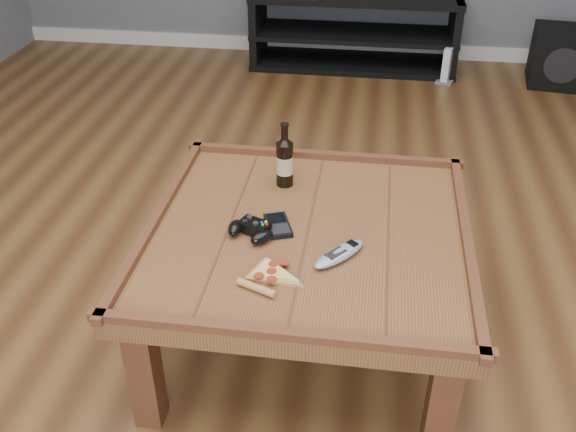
# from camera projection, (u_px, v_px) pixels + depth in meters

# --- Properties ---
(ground) EXTENTS (6.00, 6.00, 0.00)m
(ground) POSITION_uv_depth(u_px,v_px,m) (306.00, 336.00, 2.25)
(ground) COLOR #4A2A15
(ground) RESTS_ON ground
(baseboard) EXTENTS (5.00, 0.02, 0.10)m
(baseboard) POSITION_uv_depth(u_px,v_px,m) (354.00, 48.00, 4.70)
(baseboard) COLOR silver
(baseboard) RESTS_ON ground
(coffee_table) EXTENTS (1.03, 1.03, 0.48)m
(coffee_table) POSITION_uv_depth(u_px,v_px,m) (308.00, 245.00, 2.04)
(coffee_table) COLOR #5D301A
(coffee_table) RESTS_ON ground
(media_console) EXTENTS (1.40, 0.45, 0.50)m
(media_console) POSITION_uv_depth(u_px,v_px,m) (354.00, 31.00, 4.40)
(media_console) COLOR black
(media_console) RESTS_ON ground
(beer_bottle) EXTENTS (0.06, 0.06, 0.23)m
(beer_bottle) POSITION_uv_depth(u_px,v_px,m) (285.00, 161.00, 2.19)
(beer_bottle) COLOR black
(beer_bottle) RESTS_ON coffee_table
(game_controller) EXTENTS (0.16, 0.14, 0.04)m
(game_controller) POSITION_uv_depth(u_px,v_px,m) (251.00, 230.00, 1.97)
(game_controller) COLOR black
(game_controller) RESTS_ON coffee_table
(pizza_slice) EXTENTS (0.20, 0.25, 0.02)m
(pizza_slice) POSITION_uv_depth(u_px,v_px,m) (269.00, 275.00, 1.80)
(pizza_slice) COLOR tan
(pizza_slice) RESTS_ON coffee_table
(smartphone) EXTENTS (0.11, 0.15, 0.02)m
(smartphone) POSITION_uv_depth(u_px,v_px,m) (278.00, 225.00, 2.01)
(smartphone) COLOR black
(smartphone) RESTS_ON coffee_table
(remote_control) EXTENTS (0.17, 0.19, 0.03)m
(remote_control) POSITION_uv_depth(u_px,v_px,m) (339.00, 254.00, 1.88)
(remote_control) COLOR gray
(remote_control) RESTS_ON coffee_table
(subwoofer) EXTENTS (0.40, 0.40, 0.36)m
(subwoofer) POSITION_uv_depth(u_px,v_px,m) (560.00, 57.00, 4.16)
(subwoofer) COLOR black
(subwoofer) RESTS_ON ground
(game_console) EXTENTS (0.16, 0.21, 0.24)m
(game_console) POSITION_uv_depth(u_px,v_px,m) (448.00, 65.00, 4.24)
(game_console) COLOR slate
(game_console) RESTS_ON ground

